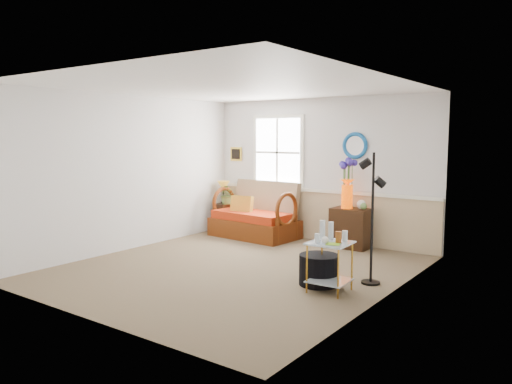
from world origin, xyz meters
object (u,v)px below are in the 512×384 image
Objects in this scene: cabinet at (351,228)px; floor_lamp at (372,219)px; side_table at (330,267)px; lamp_stand at (223,217)px; ottoman at (319,270)px; loveseat at (254,210)px.

floor_lamp is (1.13, -1.79, 0.51)m from cabinet.
side_table is at bearing -70.33° from cabinet.
lamp_stand is 4.01m from ottoman.
lamp_stand is 0.89× the size of side_table.
ottoman is at bearing 144.19° from side_table.
lamp_stand is 1.08× the size of ottoman.
side_table reaches higher than lamp_stand.
floor_lamp is 0.95m from ottoman.
side_table is (0.84, -2.40, -0.03)m from cabinet.
lamp_stand is 0.32× the size of floor_lamp.
floor_lamp reaches higher than side_table.
lamp_stand is 0.81× the size of cabinet.
floor_lamp is at bearing 65.12° from side_table.
cabinet is 1.33× the size of ottoman.
cabinet is at bearing 10.96° from loveseat.
loveseat reaches higher than cabinet.
ottoman is at bearing -153.03° from floor_lamp.
loveseat is 3.13× the size of ottoman.
lamp_stand is at bearing 147.09° from side_table.
floor_lamp is at bearing -23.91° from lamp_stand.
ottoman is at bearing -34.80° from loveseat.
loveseat is at bearing -172.82° from cabinet.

